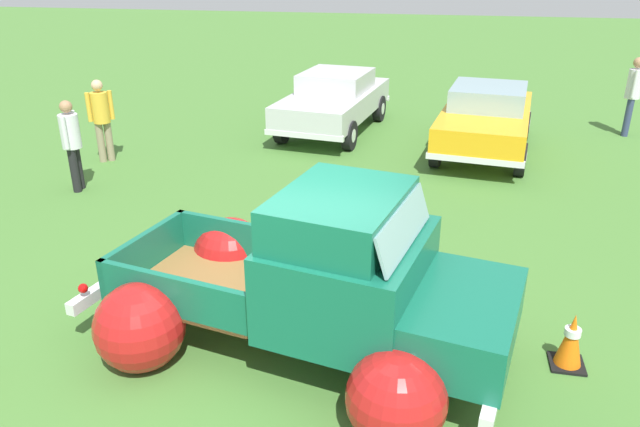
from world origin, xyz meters
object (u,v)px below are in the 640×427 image
(vintage_pickup_truck, at_px, (326,293))
(lane_cone_1, at_px, (571,341))
(show_car_0, at_px, (334,100))
(spectator_2, at_px, (633,91))
(show_car_1, at_px, (486,117))
(spectator_0, at_px, (71,140))
(spectator_1, at_px, (101,116))

(vintage_pickup_truck, xyz_separation_m, lane_cone_1, (2.58, 0.30, -0.45))
(show_car_0, distance_m, spectator_2, 7.03)
(lane_cone_1, bearing_deg, vintage_pickup_truck, -173.45)
(show_car_0, bearing_deg, spectator_2, 106.23)
(lane_cone_1, bearing_deg, show_car_0, 115.39)
(show_car_1, relative_size, spectator_2, 2.36)
(show_car_1, height_order, lane_cone_1, show_car_1)
(vintage_pickup_truck, distance_m, show_car_1, 8.15)
(show_car_0, relative_size, show_car_1, 1.01)
(vintage_pickup_truck, xyz_separation_m, show_car_1, (2.02, 7.89, 0.02))
(spectator_0, bearing_deg, spectator_2, 18.27)
(spectator_1, relative_size, lane_cone_1, 2.71)
(show_car_1, distance_m, lane_cone_1, 7.63)
(show_car_1, bearing_deg, spectator_1, -66.40)
(spectator_2, bearing_deg, lane_cone_1, -92.76)
(show_car_0, distance_m, spectator_0, 6.30)
(spectator_2, relative_size, lane_cone_1, 2.93)
(show_car_1, xyz_separation_m, spectator_0, (-7.45, -3.91, 0.18))
(vintage_pickup_truck, relative_size, spectator_2, 2.66)
(show_car_0, bearing_deg, spectator_1, -44.73)
(show_car_1, distance_m, spectator_2, 3.99)
(show_car_1, bearing_deg, spectator_0, -54.74)
(spectator_1, bearing_deg, lane_cone_1, 18.37)
(show_car_1, height_order, spectator_1, spectator_1)
(spectator_2, bearing_deg, spectator_1, -145.37)
(show_car_0, xyz_separation_m, show_car_1, (3.53, -1.02, 0.00))
(spectator_0, height_order, spectator_1, spectator_1)
(show_car_0, xyz_separation_m, spectator_0, (-3.92, -4.93, 0.18))
(show_car_1, height_order, spectator_2, spectator_2)
(spectator_0, relative_size, spectator_2, 0.91)
(show_car_1, height_order, spectator_0, spectator_0)
(vintage_pickup_truck, relative_size, spectator_1, 2.87)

